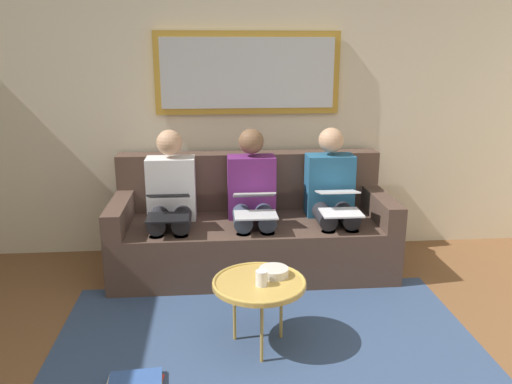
# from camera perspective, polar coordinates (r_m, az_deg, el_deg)

# --- Properties ---
(wall_rear) EXTENTS (6.00, 0.12, 2.60)m
(wall_rear) POSITION_cam_1_polar(r_m,az_deg,el_deg) (4.48, -0.98, 9.92)
(wall_rear) COLOR beige
(wall_rear) RESTS_ON ground_plane
(area_rug) EXTENTS (2.60, 1.80, 0.01)m
(area_rug) POSITION_cam_1_polar(r_m,az_deg,el_deg) (3.23, 1.33, -17.07)
(area_rug) COLOR #33476B
(area_rug) RESTS_ON ground_plane
(couch) EXTENTS (2.20, 0.90, 0.90)m
(couch) POSITION_cam_1_polar(r_m,az_deg,el_deg) (4.23, -0.48, -4.21)
(couch) COLOR #4C382D
(couch) RESTS_ON ground_plane
(framed_mirror) EXTENTS (1.54, 0.05, 0.67)m
(framed_mirror) POSITION_cam_1_polar(r_m,az_deg,el_deg) (4.37, -0.91, 13.06)
(framed_mirror) COLOR #B7892D
(coffee_table) EXTENTS (0.55, 0.55, 0.44)m
(coffee_table) POSITION_cam_1_polar(r_m,az_deg,el_deg) (3.06, 0.36, -10.17)
(coffee_table) COLOR tan
(coffee_table) RESTS_ON ground_plane
(cup) EXTENTS (0.07, 0.07, 0.09)m
(cup) POSITION_cam_1_polar(r_m,az_deg,el_deg) (3.00, 0.61, -9.54)
(cup) COLOR silver
(cup) RESTS_ON coffee_table
(bowl) EXTENTS (0.18, 0.18, 0.05)m
(bowl) POSITION_cam_1_polar(r_m,az_deg,el_deg) (3.13, 1.99, -8.85)
(bowl) COLOR beige
(bowl) RESTS_ON coffee_table
(person_left) EXTENTS (0.38, 0.58, 1.14)m
(person_left) POSITION_cam_1_polar(r_m,az_deg,el_deg) (4.17, 8.40, -0.38)
(person_left) COLOR #235B84
(person_left) RESTS_ON couch
(laptop_white) EXTENTS (0.30, 0.38, 0.16)m
(laptop_white) POSITION_cam_1_polar(r_m,az_deg,el_deg) (3.93, 9.19, -0.98)
(laptop_white) COLOR white
(person_middle) EXTENTS (0.38, 0.58, 1.14)m
(person_middle) POSITION_cam_1_polar(r_m,az_deg,el_deg) (4.07, -0.41, -0.59)
(person_middle) COLOR #66236B
(person_middle) RESTS_ON couch
(laptop_silver) EXTENTS (0.31, 0.37, 0.16)m
(laptop_silver) POSITION_cam_1_polar(r_m,az_deg,el_deg) (3.84, -0.14, -1.29)
(laptop_silver) COLOR silver
(person_right) EXTENTS (0.38, 0.58, 1.14)m
(person_right) POSITION_cam_1_polar(r_m,az_deg,el_deg) (4.07, -9.43, -0.80)
(person_right) COLOR silver
(person_right) RESTS_ON couch
(laptop_black) EXTENTS (0.30, 0.38, 0.17)m
(laptop_black) POSITION_cam_1_polar(r_m,az_deg,el_deg) (3.85, -9.70, -1.45)
(laptop_black) COLOR black
(magazine_stack) EXTENTS (0.30, 0.24, 0.04)m
(magazine_stack) POSITION_cam_1_polar(r_m,az_deg,el_deg) (2.99, -13.32, -19.96)
(magazine_stack) COLOR red
(magazine_stack) RESTS_ON ground_plane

